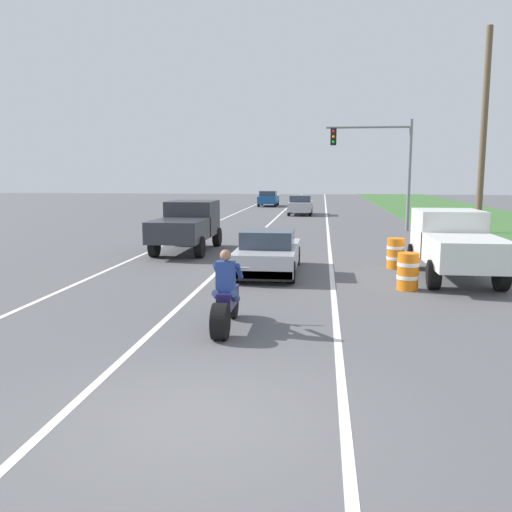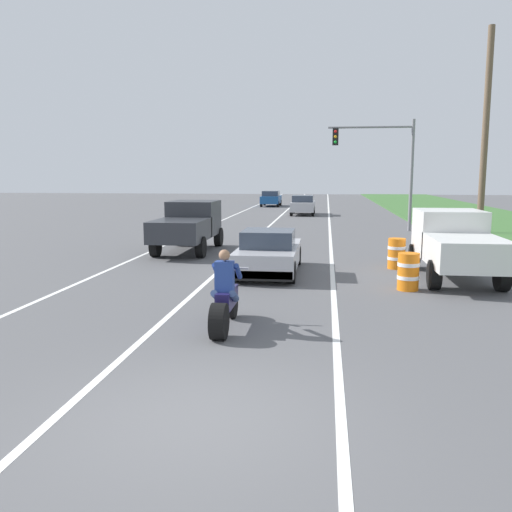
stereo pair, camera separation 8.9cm
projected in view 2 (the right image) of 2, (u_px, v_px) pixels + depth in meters
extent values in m
plane|color=#565659|center=(197.00, 420.00, 6.78)|extent=(160.00, 160.00, 0.00)
cube|color=white|center=(186.00, 236.00, 27.08)|extent=(0.14, 120.00, 0.01)
cube|color=white|center=(330.00, 238.00, 26.16)|extent=(0.14, 120.00, 0.01)
cube|color=white|center=(257.00, 237.00, 26.62)|extent=(0.14, 120.00, 0.01)
cylinder|color=black|center=(219.00, 321.00, 10.04)|extent=(0.28, 0.69, 0.69)
cylinder|color=black|center=(233.00, 304.00, 11.57)|extent=(0.12, 0.63, 0.63)
cube|color=#1E194C|center=(227.00, 298.00, 10.81)|extent=(0.28, 1.10, 0.36)
cylinder|color=#B2B2B7|center=(232.00, 288.00, 11.43)|extent=(0.08, 0.36, 0.73)
cylinder|color=#A5A5AA|center=(232.00, 268.00, 11.35)|extent=(0.70, 0.05, 0.05)
cube|color=navy|center=(225.00, 276.00, 10.51)|extent=(0.36, 0.24, 0.60)
sphere|color=#9E7051|center=(224.00, 255.00, 10.45)|extent=(0.22, 0.22, 0.22)
cylinder|color=#384C7A|center=(216.00, 296.00, 10.63)|extent=(0.14, 0.47, 0.32)
cylinder|color=navy|center=(217.00, 271.00, 10.83)|extent=(0.10, 0.51, 0.40)
cylinder|color=#384C7A|center=(234.00, 296.00, 10.58)|extent=(0.14, 0.47, 0.32)
cylinder|color=navy|center=(238.00, 271.00, 10.77)|extent=(0.10, 0.51, 0.40)
cube|color=#B7B7BC|center=(269.00, 256.00, 16.89)|extent=(1.80, 4.30, 0.64)
cube|color=#333D4C|center=(268.00, 238.00, 16.61)|extent=(1.56, 1.70, 0.52)
cube|color=black|center=(261.00, 276.00, 14.92)|extent=(1.76, 0.20, 0.28)
cylinder|color=black|center=(251.00, 255.00, 18.59)|extent=(0.24, 0.64, 0.64)
cylinder|color=black|center=(297.00, 256.00, 18.39)|extent=(0.24, 0.64, 0.64)
cylinder|color=black|center=(235.00, 271.00, 15.45)|extent=(0.24, 0.64, 0.64)
cylinder|color=black|center=(291.00, 272.00, 15.25)|extent=(0.24, 0.64, 0.64)
cube|color=#2D3035|center=(194.00, 218.00, 22.43)|extent=(1.90, 2.10, 1.40)
cube|color=#333D4C|center=(196.00, 208.00, 22.71)|extent=(1.67, 0.29, 0.57)
cube|color=#2D3035|center=(180.00, 230.00, 20.27)|extent=(1.90, 2.70, 0.80)
cylinder|color=black|center=(179.00, 236.00, 23.45)|extent=(0.28, 0.80, 0.80)
cylinder|color=black|center=(219.00, 237.00, 23.23)|extent=(0.28, 0.80, 0.80)
cylinder|color=black|center=(155.00, 246.00, 20.17)|extent=(0.28, 0.80, 0.80)
cylinder|color=black|center=(201.00, 247.00, 19.95)|extent=(0.28, 0.80, 0.80)
cube|color=silver|center=(448.00, 233.00, 16.69)|extent=(1.90, 2.10, 1.40)
cube|color=#333D4C|center=(447.00, 219.00, 16.98)|extent=(1.67, 0.29, 0.57)
cube|color=silver|center=(466.00, 252.00, 14.53)|extent=(1.90, 2.70, 0.80)
cylinder|color=black|center=(414.00, 256.00, 17.72)|extent=(0.28, 0.80, 0.80)
cylinder|color=black|center=(469.00, 257.00, 17.50)|extent=(0.28, 0.80, 0.80)
cylinder|color=black|center=(434.00, 275.00, 14.44)|extent=(0.28, 0.80, 0.80)
cylinder|color=black|center=(502.00, 276.00, 14.21)|extent=(0.28, 0.80, 0.80)
cylinder|color=gray|center=(411.00, 176.00, 29.13)|extent=(0.18, 0.18, 6.00)
cylinder|color=gray|center=(370.00, 127.00, 29.03)|extent=(4.52, 0.12, 0.12)
cube|color=black|center=(335.00, 137.00, 29.34)|extent=(0.32, 0.24, 0.90)
sphere|color=red|center=(336.00, 131.00, 29.16)|extent=(0.16, 0.16, 0.16)
sphere|color=orange|center=(336.00, 137.00, 29.20)|extent=(0.16, 0.16, 0.16)
sphere|color=green|center=(335.00, 142.00, 29.25)|extent=(0.16, 0.16, 0.16)
cylinder|color=brown|center=(485.00, 144.00, 19.97)|extent=(0.24, 0.24, 8.39)
cylinder|color=orange|center=(408.00, 272.00, 14.33)|extent=(0.56, 0.56, 1.00)
cylinder|color=white|center=(409.00, 264.00, 14.30)|extent=(0.58, 0.58, 0.10)
cylinder|color=white|center=(408.00, 277.00, 14.35)|extent=(0.58, 0.58, 0.10)
cylinder|color=orange|center=(397.00, 254.00, 17.62)|extent=(0.56, 0.56, 1.00)
cylinder|color=white|center=(397.00, 248.00, 17.59)|extent=(0.58, 0.58, 0.10)
cylinder|color=white|center=(396.00, 258.00, 17.65)|extent=(0.58, 0.58, 0.10)
cube|color=#B2B2B7|center=(303.00, 206.00, 41.41)|extent=(1.76, 4.00, 0.70)
cube|color=#333D4C|center=(303.00, 199.00, 41.13)|extent=(1.56, 2.00, 0.50)
cylinder|color=black|center=(294.00, 210.00, 42.94)|extent=(0.20, 0.60, 0.60)
cylinder|color=black|center=(314.00, 210.00, 42.74)|extent=(0.20, 0.60, 0.60)
cylinder|color=black|center=(291.00, 212.00, 40.19)|extent=(0.20, 0.60, 0.60)
cylinder|color=black|center=(313.00, 212.00, 39.99)|extent=(0.20, 0.60, 0.60)
cube|color=#194C8C|center=(271.00, 200.00, 52.72)|extent=(1.76, 4.00, 0.70)
cube|color=#333D4C|center=(271.00, 193.00, 52.44)|extent=(1.56, 2.00, 0.50)
cylinder|color=black|center=(265.00, 202.00, 54.25)|extent=(0.20, 0.60, 0.60)
cylinder|color=black|center=(280.00, 202.00, 54.05)|extent=(0.20, 0.60, 0.60)
cylinder|color=black|center=(261.00, 204.00, 51.50)|extent=(0.20, 0.60, 0.60)
cylinder|color=black|center=(278.00, 204.00, 51.30)|extent=(0.20, 0.60, 0.60)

